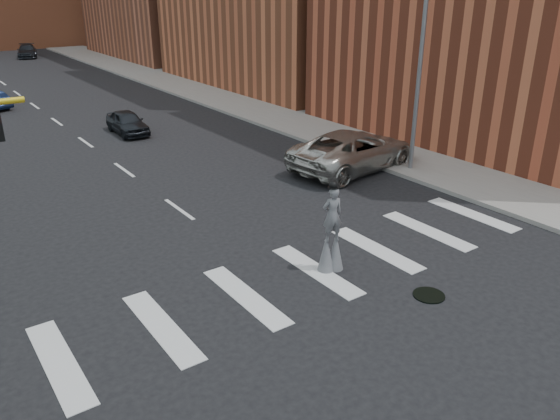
# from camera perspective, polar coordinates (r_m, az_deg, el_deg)

# --- Properties ---
(ground_plane) EXTENTS (160.00, 160.00, 0.00)m
(ground_plane) POSITION_cam_1_polar(r_m,az_deg,el_deg) (15.67, 2.39, -9.14)
(ground_plane) COLOR black
(ground_plane) RESTS_ON ground
(sidewalk_right) EXTENTS (5.00, 90.00, 0.18)m
(sidewalk_right) POSITION_cam_1_polar(r_m,az_deg,el_deg) (41.89, -5.00, 11.32)
(sidewalk_right) COLOR gray
(sidewalk_right) RESTS_ON ground
(manhole) EXTENTS (0.90, 0.90, 0.04)m
(manhole) POSITION_cam_1_polar(r_m,az_deg,el_deg) (16.29, 15.29, -8.59)
(manhole) COLOR black
(manhole) RESTS_ON ground
(streetlight) EXTENTS (2.05, 0.20, 9.00)m
(streetlight) POSITION_cam_1_polar(r_m,az_deg,el_deg) (25.46, 14.27, 14.41)
(streetlight) COLOR slate
(streetlight) RESTS_ON ground
(stilt_performer) EXTENTS (0.83, 0.59, 2.91)m
(stilt_performer) POSITION_cam_1_polar(r_m,az_deg,el_deg) (16.64, 5.40, -2.74)
(stilt_performer) COLOR #312013
(stilt_performer) RESTS_ON ground
(suv_crossing) EXTENTS (7.07, 3.92, 1.87)m
(suv_crossing) POSITION_cam_1_polar(r_m,az_deg,el_deg) (26.19, 7.64, 6.22)
(suv_crossing) COLOR #B4B1AA
(suv_crossing) RESTS_ON ground
(car_near) EXTENTS (1.64, 3.96, 1.34)m
(car_near) POSITION_cam_1_polar(r_m,az_deg,el_deg) (33.68, -15.67, 8.80)
(car_near) COLOR black
(car_near) RESTS_ON ground
(car_far) EXTENTS (3.16, 5.42, 1.48)m
(car_far) POSITION_cam_1_polar(r_m,az_deg,el_deg) (74.22, -24.92, 14.82)
(car_far) COLOR black
(car_far) RESTS_ON ground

